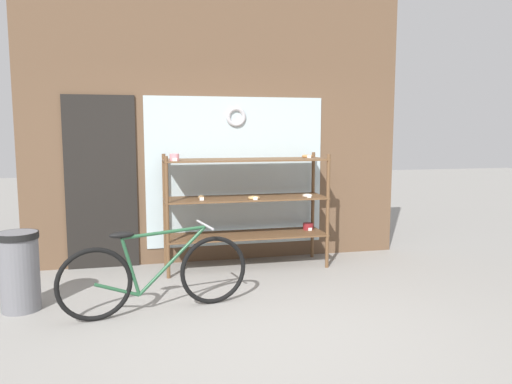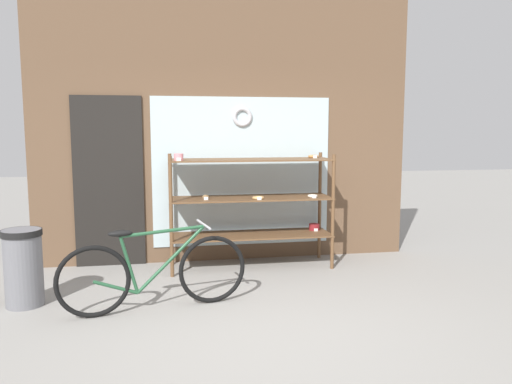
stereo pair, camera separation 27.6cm
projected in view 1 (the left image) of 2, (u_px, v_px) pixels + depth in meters
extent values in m
plane|color=gray|center=(264.00, 326.00, 4.31)|extent=(30.00, 30.00, 0.00)
cube|color=brown|center=(220.00, 126.00, 6.33)|extent=(4.81, 0.08, 3.47)
cube|color=silver|center=(236.00, 172.00, 6.40)|extent=(2.29, 0.02, 1.90)
cube|color=black|center=(101.00, 183.00, 6.03)|extent=(0.84, 0.03, 2.10)
torus|color=#B7B7BC|center=(236.00, 117.00, 6.30)|extent=(0.26, 0.06, 0.26)
cylinder|color=brown|center=(167.00, 218.00, 5.62)|extent=(0.04, 0.04, 1.40)
cylinder|color=brown|center=(328.00, 212.00, 6.06)|extent=(0.04, 0.04, 1.40)
cylinder|color=brown|center=(165.00, 211.00, 6.14)|extent=(0.04, 0.04, 1.40)
cylinder|color=brown|center=(313.00, 205.00, 6.58)|extent=(0.04, 0.04, 1.40)
cube|color=brown|center=(246.00, 235.00, 6.14)|extent=(1.97, 0.58, 0.02)
cube|color=brown|center=(246.00, 198.00, 6.08)|extent=(1.97, 0.58, 0.02)
cube|color=brown|center=(246.00, 160.00, 6.02)|extent=(1.97, 0.58, 0.02)
torus|color=beige|center=(307.00, 196.00, 6.12)|extent=(0.12, 0.12, 0.03)
cube|color=white|center=(309.00, 196.00, 6.05)|extent=(0.05, 0.00, 0.04)
ellipsoid|color=brown|center=(201.00, 197.00, 5.86)|extent=(0.08, 0.07, 0.06)
cube|color=white|center=(202.00, 199.00, 5.82)|extent=(0.05, 0.00, 0.04)
cylinder|color=pink|center=(174.00, 157.00, 5.66)|extent=(0.11, 0.11, 0.08)
cube|color=white|center=(175.00, 160.00, 5.60)|extent=(0.05, 0.00, 0.04)
cylinder|color=maroon|center=(308.00, 226.00, 6.42)|extent=(0.13, 0.13, 0.08)
cube|color=white|center=(310.00, 229.00, 6.35)|extent=(0.05, 0.00, 0.04)
torus|color=#B27A42|center=(307.00, 156.00, 6.30)|extent=(0.13, 0.13, 0.04)
cube|color=white|center=(309.00, 157.00, 6.23)|extent=(0.05, 0.00, 0.04)
torus|color=tan|center=(254.00, 198.00, 5.93)|extent=(0.14, 0.14, 0.03)
cube|color=white|center=(255.00, 198.00, 5.86)|extent=(0.05, 0.00, 0.04)
torus|color=black|center=(94.00, 284.00, 4.39)|extent=(0.66, 0.17, 0.67)
torus|color=black|center=(214.00, 270.00, 4.84)|extent=(0.66, 0.17, 0.67)
cylinder|color=#235133|center=(173.00, 260.00, 4.66)|extent=(0.65, 0.15, 0.61)
cylinder|color=#235133|center=(165.00, 232.00, 4.60)|extent=(0.77, 0.18, 0.07)
cylinder|color=#235133|center=(131.00, 267.00, 4.50)|extent=(0.17, 0.06, 0.55)
cylinder|color=#235133|center=(117.00, 290.00, 4.48)|extent=(0.40, 0.11, 0.18)
ellipsoid|color=black|center=(122.00, 235.00, 4.44)|extent=(0.23, 0.13, 0.06)
cylinder|color=#B2B2B7|center=(205.00, 225.00, 4.75)|extent=(0.11, 0.46, 0.02)
cylinder|color=slate|center=(20.00, 271.00, 4.65)|extent=(0.35, 0.35, 0.75)
cylinder|color=black|center=(17.00, 235.00, 4.61)|extent=(0.37, 0.37, 0.06)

